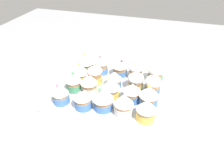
{
  "coord_description": "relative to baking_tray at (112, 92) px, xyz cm",
  "views": [
    {
      "loc": [
        -17.35,
        57.81,
        46.73
      ],
      "look_at": [
        0.0,
        0.0,
        4.2
      ],
      "focal_mm": 33.41,
      "sensor_mm": 36.0,
      "label": 1
    }
  ],
  "objects": [
    {
      "name": "cupcake_5",
      "position": [
        -13.98,
        -2.84,
        4.12
      ],
      "size": [
        5.56,
        5.56,
        7.38
      ],
      "color": "#477AC6",
      "rests_on": "baking_tray"
    },
    {
      "name": "cupcake_1",
      "position": [
        -6.53,
        -10.68,
        4.0
      ],
      "size": [
        5.89,
        5.89,
        6.76
      ],
      "color": "white",
      "rests_on": "baking_tray"
    },
    {
      "name": "cupcake_10",
      "position": [
        -13.56,
        3.95,
        4.4
      ],
      "size": [
        6.48,
        6.48,
        7.73
      ],
      "color": "#477AC6",
      "rests_on": "baking_tray"
    },
    {
      "name": "baking_tray",
      "position": [
        0.0,
        0.0,
        0.0
      ],
      "size": [
        40.31,
        33.3,
        1.2
      ],
      "color": "silver",
      "rests_on": "ground_plane"
    },
    {
      "name": "cupcake_0",
      "position": [
        -14.01,
        -10.8,
        4.11
      ],
      "size": [
        6.3,
        6.3,
        6.66
      ],
      "color": "#4C9E6B",
      "rests_on": "baking_tray"
    },
    {
      "name": "cupcake_7",
      "position": [
        -0.09,
        -2.72,
        3.93
      ],
      "size": [
        5.62,
        5.62,
        6.47
      ],
      "color": "#477AC6",
      "rests_on": "baking_tray"
    },
    {
      "name": "cupcake_13",
      "position": [
        7.53,
        2.98,
        4.55
      ],
      "size": [
        6.01,
        6.01,
        7.93
      ],
      "color": "white",
      "rests_on": "baking_tray"
    },
    {
      "name": "cupcake_17",
      "position": [
        0.45,
        9.84,
        4.81
      ],
      "size": [
        6.83,
        6.83,
        8.23
      ],
      "color": "#477AC6",
      "rests_on": "baking_tray"
    },
    {
      "name": "cupcake_18",
      "position": [
        6.34,
        11.25,
        4.31
      ],
      "size": [
        5.92,
        5.92,
        7.41
      ],
      "color": "#477AC6",
      "rests_on": "baking_tray"
    },
    {
      "name": "cupcake_8",
      "position": [
        7.62,
        -3.35,
        4.05
      ],
      "size": [
        5.6,
        5.6,
        6.69
      ],
      "color": "#EFC651",
      "rests_on": "baking_tray"
    },
    {
      "name": "cupcake_15",
      "position": [
        -13.84,
        10.77,
        4.4
      ],
      "size": [
        6.09,
        6.09,
        7.31
      ],
      "color": "#EFC651",
      "rests_on": "baking_tray"
    },
    {
      "name": "cupcake_14",
      "position": [
        13.27,
        3.33,
        4.4
      ],
      "size": [
        5.61,
        5.61,
        7.71
      ],
      "color": "#4C9E6B",
      "rests_on": "baking_tray"
    },
    {
      "name": "cupcake_11",
      "position": [
        -7.82,
        3.4,
        4.18
      ],
      "size": [
        6.06,
        6.06,
        7.25
      ],
      "color": "#477AC6",
      "rests_on": "baking_tray"
    },
    {
      "name": "cupcake_2",
      "position": [
        -0.38,
        -10.96,
        4.22
      ],
      "size": [
        5.98,
        5.98,
        7.16
      ],
      "color": "#477AC6",
      "rests_on": "baking_tray"
    },
    {
      "name": "cupcake_6",
      "position": [
        -7.82,
        -3.65,
        3.96
      ],
      "size": [
        5.81,
        5.81,
        6.46
      ],
      "color": "#EFC651",
      "rests_on": "baking_tray"
    },
    {
      "name": "cupcake_3",
      "position": [
        7.69,
        -10.39,
        4.31
      ],
      "size": [
        5.83,
        5.83,
        7.41
      ],
      "color": "#477AC6",
      "rests_on": "baking_tray"
    },
    {
      "name": "cupcake_16",
      "position": [
        -6.8,
        10.31,
        4.54
      ],
      "size": [
        6.12,
        6.12,
        7.67
      ],
      "color": "white",
      "rests_on": "baking_tray"
    },
    {
      "name": "ground_plane",
      "position": [
        0.0,
        0.0,
        -2.1
      ],
      "size": [
        180.0,
        180.0,
        3.0
      ],
      "primitive_type": "cube",
      "color": "#9E9EA3"
    },
    {
      "name": "cupcake_9",
      "position": [
        13.24,
        -2.68,
        4.4
      ],
      "size": [
        6.0,
        6.0,
        7.63
      ],
      "color": "#EFC651",
      "rests_on": "baking_tray"
    },
    {
      "name": "cupcake_19",
      "position": [
        14.46,
        10.89,
        4.19
      ],
      "size": [
        5.57,
        5.57,
        7.4
      ],
      "color": "#477AC6",
      "rests_on": "baking_tray"
    },
    {
      "name": "cupcake_4",
      "position": [
        14.27,
        -10.53,
        4.55
      ],
      "size": [
        6.52,
        6.52,
        7.78
      ],
      "color": "#4C9E6B",
      "rests_on": "baking_tray"
    },
    {
      "name": "cupcake_12",
      "position": [
        -0.65,
        3.57,
        4.54
      ],
      "size": [
        6.22,
        6.22,
        7.78
      ],
      "color": "#EFC651",
      "rests_on": "baking_tray"
    }
  ]
}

